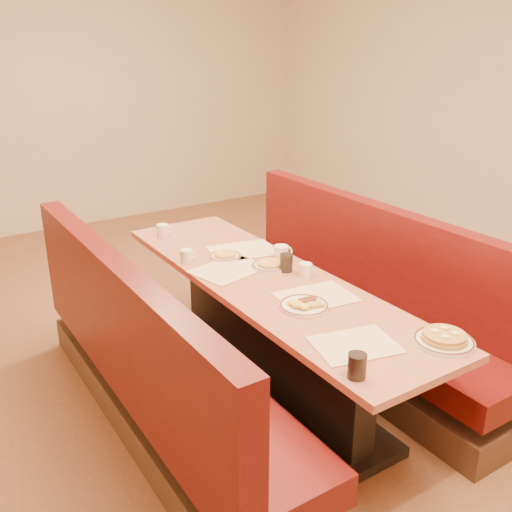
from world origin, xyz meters
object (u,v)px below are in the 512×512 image
eggs_plate (304,305)px  soda_tumbler_near (357,366)px  pancake_plate (444,339)px  booth_right (357,308)px  booth_left (155,373)px  coffee_mug_b (187,256)px  soda_tumbler_mid (286,263)px  coffee_mug_a (306,269)px  coffee_mug_c (282,253)px  diner_table (267,335)px  coffee_mug_d (163,230)px

eggs_plate → soda_tumbler_near: (-0.21, -0.63, 0.04)m
pancake_plate → booth_right: bearing=66.0°
booth_left → booth_right: 1.46m
coffee_mug_b → soda_tumbler_near: bearing=-93.8°
soda_tumbler_mid → booth_left: bearing=-178.2°
coffee_mug_a → coffee_mug_b: 0.76m
booth_left → soda_tumbler_mid: 0.99m
booth_right → soda_tumbler_mid: 0.73m
coffee_mug_b → coffee_mug_c: size_ratio=0.81×
diner_table → eggs_plate: 0.58m
diner_table → soda_tumbler_mid: bearing=10.2°
eggs_plate → soda_tumbler_near: bearing=-108.4°
diner_table → pancake_plate: pancake_plate is taller
diner_table → coffee_mug_a: (0.21, -0.09, 0.42)m
eggs_plate → soda_tumbler_near: soda_tumbler_near is taller
booth_left → coffee_mug_c: size_ratio=19.06×
eggs_plate → soda_tumbler_mid: bearing=64.7°
diner_table → coffee_mug_d: 1.11m
coffee_mug_b → coffee_mug_d: coffee_mug_d is taller
soda_tumbler_mid → coffee_mug_a: bearing=-65.8°
coffee_mug_a → soda_tumbler_mid: 0.13m
coffee_mug_a → soda_tumbler_mid: bearing=101.8°
eggs_plate → coffee_mug_a: size_ratio=2.49×
soda_tumbler_near → coffee_mug_b: bearing=90.2°
pancake_plate → coffee_mug_a: bearing=92.6°
eggs_plate → soda_tumbler_mid: 0.51m
coffee_mug_c → soda_tumbler_mid: (-0.08, -0.15, 0.00)m
booth_right → coffee_mug_c: bearing=160.0°
coffee_mug_a → diner_table: bearing=143.7°
pancake_plate → coffee_mug_a: (-0.04, 0.98, 0.02)m
diner_table → soda_tumbler_near: 1.18m
booth_right → soda_tumbler_mid: bearing=177.2°
pancake_plate → coffee_mug_b: bearing=108.9°
coffee_mug_c → soda_tumbler_mid: bearing=-114.7°
coffee_mug_d → pancake_plate: bearing=-76.7°
coffee_mug_d → soda_tumbler_near: bearing=-91.1°
booth_right → coffee_mug_a: bearing=-169.8°
eggs_plate → coffee_mug_d: bearing=95.6°
booth_left → eggs_plate: bearing=-32.5°
coffee_mug_c → soda_tumbler_near: 1.34m
booth_left → soda_tumbler_mid: bearing=1.8°
booth_left → coffee_mug_d: booth_left is taller
pancake_plate → coffee_mug_a: coffee_mug_a is taller
coffee_mug_d → coffee_mug_a: bearing=-68.7°
eggs_plate → coffee_mug_c: 0.68m
booth_left → coffee_mug_d: size_ratio=20.97×
booth_left → pancake_plate: booth_left is taller
pancake_plate → coffee_mug_c: bearing=91.1°
eggs_plate → coffee_mug_d: (-0.14, 1.44, 0.03)m
eggs_plate → coffee_mug_c: size_ratio=1.97×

